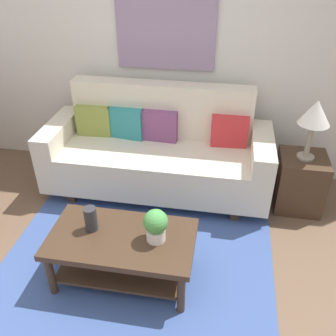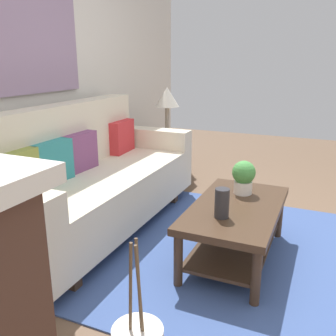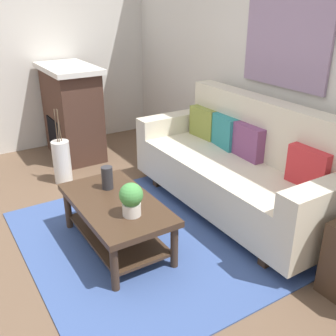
{
  "view_description": "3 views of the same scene",
  "coord_description": "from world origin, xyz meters",
  "px_view_note": "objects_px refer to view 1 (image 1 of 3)",
  "views": [
    {
      "loc": [
        0.63,
        -1.75,
        2.35
      ],
      "look_at": [
        0.17,
        0.91,
        0.61
      ],
      "focal_mm": 39.36,
      "sensor_mm": 36.0,
      "label": 1
    },
    {
      "loc": [
        -2.52,
        -0.35,
        1.44
      ],
      "look_at": [
        0.19,
        0.85,
        0.56
      ],
      "focal_mm": 39.63,
      "sensor_mm": 36.0,
      "label": 2
    },
    {
      "loc": [
        2.52,
        -0.92,
        1.96
      ],
      "look_at": [
        0.07,
        0.61,
        0.67
      ],
      "focal_mm": 42.17,
      "sensor_mm": 36.0,
      "label": 3
    }
  ],
  "objects_px": {
    "couch": "(158,153)",
    "throw_pillow_olive": "(94,121)",
    "throw_pillow_teal": "(127,123)",
    "side_table": "(299,182)",
    "potted_plant_tabletop": "(156,225)",
    "throw_pillow_crimson": "(229,131)",
    "coffee_table": "(122,248)",
    "tabletop_vase": "(91,219)",
    "framed_painting": "(165,27)",
    "table_lamp": "(315,115)",
    "throw_pillow_plum": "(160,126)"
  },
  "relations": [
    {
      "from": "side_table",
      "to": "table_lamp",
      "type": "bearing_deg",
      "value": 0.0
    },
    {
      "from": "throw_pillow_olive",
      "to": "throw_pillow_teal",
      "type": "xyz_separation_m",
      "value": [
        0.35,
        0.0,
        0.0
      ]
    },
    {
      "from": "table_lamp",
      "to": "framed_painting",
      "type": "relative_size",
      "value": 0.58
    },
    {
      "from": "couch",
      "to": "potted_plant_tabletop",
      "type": "distance_m",
      "value": 1.27
    },
    {
      "from": "throw_pillow_teal",
      "to": "tabletop_vase",
      "type": "distance_m",
      "value": 1.35
    },
    {
      "from": "throw_pillow_teal",
      "to": "side_table",
      "type": "xyz_separation_m",
      "value": [
        1.78,
        -0.19,
        -0.4
      ]
    },
    {
      "from": "throw_pillow_plum",
      "to": "tabletop_vase",
      "type": "height_order",
      "value": "throw_pillow_plum"
    },
    {
      "from": "throw_pillow_olive",
      "to": "coffee_table",
      "type": "xyz_separation_m",
      "value": [
        0.67,
        -1.38,
        -0.37
      ]
    },
    {
      "from": "couch",
      "to": "side_table",
      "type": "xyz_separation_m",
      "value": [
        1.42,
        -0.06,
        -0.15
      ]
    },
    {
      "from": "throw_pillow_olive",
      "to": "throw_pillow_plum",
      "type": "relative_size",
      "value": 1.0
    },
    {
      "from": "coffee_table",
      "to": "tabletop_vase",
      "type": "distance_m",
      "value": 0.33
    },
    {
      "from": "throw_pillow_olive",
      "to": "potted_plant_tabletop",
      "type": "bearing_deg",
      "value": -55.65
    },
    {
      "from": "couch",
      "to": "framed_painting",
      "type": "relative_size",
      "value": 2.29
    },
    {
      "from": "side_table",
      "to": "potted_plant_tabletop",
      "type": "bearing_deg",
      "value": -135.52
    },
    {
      "from": "coffee_table",
      "to": "throw_pillow_plum",
      "type": "bearing_deg",
      "value": 88.7
    },
    {
      "from": "couch",
      "to": "throw_pillow_olive",
      "type": "bearing_deg",
      "value": 169.87
    },
    {
      "from": "throw_pillow_olive",
      "to": "side_table",
      "type": "height_order",
      "value": "throw_pillow_olive"
    },
    {
      "from": "throw_pillow_olive",
      "to": "table_lamp",
      "type": "relative_size",
      "value": 0.63
    },
    {
      "from": "coffee_table",
      "to": "tabletop_vase",
      "type": "xyz_separation_m",
      "value": [
        -0.24,
        0.04,
        0.21
      ]
    },
    {
      "from": "throw_pillow_teal",
      "to": "coffee_table",
      "type": "bearing_deg",
      "value": -76.93
    },
    {
      "from": "side_table",
      "to": "throw_pillow_olive",
      "type": "bearing_deg",
      "value": 174.89
    },
    {
      "from": "tabletop_vase",
      "to": "side_table",
      "type": "distance_m",
      "value": 2.06
    },
    {
      "from": "throw_pillow_crimson",
      "to": "potted_plant_tabletop",
      "type": "xyz_separation_m",
      "value": [
        -0.47,
        -1.36,
        -0.11
      ]
    },
    {
      "from": "coffee_table",
      "to": "tabletop_vase",
      "type": "relative_size",
      "value": 5.53
    },
    {
      "from": "throw_pillow_olive",
      "to": "table_lamp",
      "type": "bearing_deg",
      "value": -5.11
    },
    {
      "from": "throw_pillow_teal",
      "to": "framed_painting",
      "type": "distance_m",
      "value": 1.02
    },
    {
      "from": "throw_pillow_teal",
      "to": "coffee_table",
      "type": "distance_m",
      "value": 1.46
    },
    {
      "from": "throw_pillow_teal",
      "to": "potted_plant_tabletop",
      "type": "xyz_separation_m",
      "value": [
        0.58,
        -1.36,
        -0.11
      ]
    },
    {
      "from": "throw_pillow_plum",
      "to": "throw_pillow_crimson",
      "type": "height_order",
      "value": "same"
    },
    {
      "from": "throw_pillow_crimson",
      "to": "potted_plant_tabletop",
      "type": "bearing_deg",
      "value": -109.13
    },
    {
      "from": "throw_pillow_olive",
      "to": "tabletop_vase",
      "type": "height_order",
      "value": "throw_pillow_olive"
    },
    {
      "from": "throw_pillow_olive",
      "to": "throw_pillow_teal",
      "type": "distance_m",
      "value": 0.35
    },
    {
      "from": "throw_pillow_olive",
      "to": "framed_painting",
      "type": "relative_size",
      "value": 0.37
    },
    {
      "from": "couch",
      "to": "throw_pillow_crimson",
      "type": "xyz_separation_m",
      "value": [
        0.7,
        0.13,
        0.25
      ]
    },
    {
      "from": "tabletop_vase",
      "to": "throw_pillow_olive",
      "type": "bearing_deg",
      "value": 107.75
    },
    {
      "from": "couch",
      "to": "throw_pillow_teal",
      "type": "xyz_separation_m",
      "value": [
        -0.35,
        0.13,
        0.25
      ]
    },
    {
      "from": "potted_plant_tabletop",
      "to": "throw_pillow_crimson",
      "type": "bearing_deg",
      "value": 70.87
    },
    {
      "from": "throw_pillow_olive",
      "to": "throw_pillow_crimson",
      "type": "distance_m",
      "value": 1.4
    },
    {
      "from": "coffee_table",
      "to": "potted_plant_tabletop",
      "type": "relative_size",
      "value": 4.2
    },
    {
      "from": "throw_pillow_olive",
      "to": "framed_painting",
      "type": "distance_m",
      "value": 1.18
    },
    {
      "from": "couch",
      "to": "throw_pillow_teal",
      "type": "bearing_deg",
      "value": 160.33
    },
    {
      "from": "throw_pillow_crimson",
      "to": "side_table",
      "type": "bearing_deg",
      "value": -14.75
    },
    {
      "from": "throw_pillow_crimson",
      "to": "table_lamp",
      "type": "height_order",
      "value": "table_lamp"
    },
    {
      "from": "throw_pillow_plum",
      "to": "throw_pillow_teal",
      "type": "bearing_deg",
      "value": 180.0
    },
    {
      "from": "throw_pillow_plum",
      "to": "tabletop_vase",
      "type": "relative_size",
      "value": 1.81
    },
    {
      "from": "couch",
      "to": "tabletop_vase",
      "type": "height_order",
      "value": "couch"
    },
    {
      "from": "coffee_table",
      "to": "potted_plant_tabletop",
      "type": "bearing_deg",
      "value": 3.29
    },
    {
      "from": "couch",
      "to": "throw_pillow_olive",
      "type": "distance_m",
      "value": 0.76
    },
    {
      "from": "throw_pillow_plum",
      "to": "throw_pillow_crimson",
      "type": "distance_m",
      "value": 0.7
    },
    {
      "from": "throw_pillow_teal",
      "to": "throw_pillow_crimson",
      "type": "height_order",
      "value": "same"
    }
  ]
}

